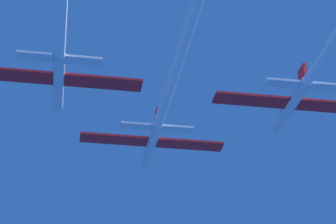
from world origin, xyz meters
The scene contains 3 objects.
jet_lead centered at (-0.61, -11.47, -0.40)m, with size 15.17×43.88×2.51m.
jet_left_wing centered at (-10.63, -22.28, 0.11)m, with size 15.17×44.46×2.51m.
jet_right_wing centered at (11.34, -21.56, -0.41)m, with size 15.17×43.10×2.51m.
Camera 1 is at (-9.30, -64.61, -31.97)m, focal length 73.29 mm.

